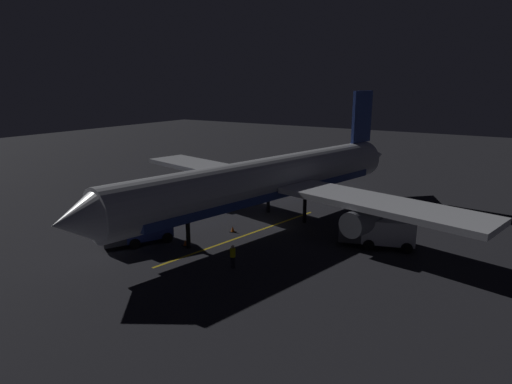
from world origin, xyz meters
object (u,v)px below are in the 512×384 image
at_px(airliner, 272,180).
at_px(traffic_cone_near_left, 233,229).
at_px(ground_crew_worker, 233,256).
at_px(catering_truck, 380,232).
at_px(baggage_truck, 140,229).
at_px(traffic_cone_near_right, 185,243).

xyz_separation_m(airliner, traffic_cone_near_left, (1.43, 4.54, -3.89)).
height_order(ground_crew_worker, traffic_cone_near_left, ground_crew_worker).
bearing_deg(catering_truck, baggage_truck, 30.10).
xyz_separation_m(ground_crew_worker, traffic_cone_near_right, (5.91, -1.53, -0.64)).
bearing_deg(traffic_cone_near_left, baggage_truck, 53.32).
relative_size(ground_crew_worker, traffic_cone_near_right, 3.16).
relative_size(catering_truck, traffic_cone_near_left, 11.45).
distance_m(baggage_truck, traffic_cone_near_left, 8.18).
bearing_deg(catering_truck, airliner, -5.71).
xyz_separation_m(catering_truck, traffic_cone_near_left, (12.33, 3.45, -1.00)).
height_order(baggage_truck, ground_crew_worker, baggage_truck).
relative_size(airliner, catering_truck, 6.46).
height_order(baggage_truck, traffic_cone_near_right, baggage_truck).
xyz_separation_m(catering_truck, ground_crew_worker, (7.75, 9.89, -0.36)).
relative_size(ground_crew_worker, traffic_cone_near_left, 3.16).
distance_m(baggage_truck, ground_crew_worker, 9.44).
height_order(airliner, ground_crew_worker, airliner).
bearing_deg(baggage_truck, traffic_cone_near_left, -126.68).
distance_m(catering_truck, traffic_cone_near_left, 12.84).
bearing_deg(ground_crew_worker, catering_truck, -128.07).
bearing_deg(traffic_cone_near_left, traffic_cone_near_right, 74.80).
bearing_deg(catering_truck, traffic_cone_near_left, 15.62).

